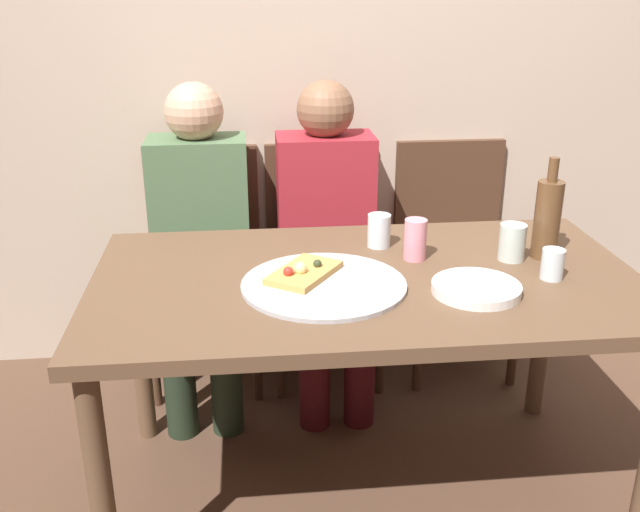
# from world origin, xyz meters

# --- Properties ---
(ground_plane) EXTENTS (8.00, 8.00, 0.00)m
(ground_plane) POSITION_xyz_m (0.00, 0.00, 0.00)
(ground_plane) COLOR #513828
(back_wall) EXTENTS (6.00, 0.10, 2.60)m
(back_wall) POSITION_xyz_m (0.00, 1.01, 1.30)
(back_wall) COLOR #BCA893
(back_wall) RESTS_ON ground_plane
(dining_table) EXTENTS (1.53, 0.85, 0.73)m
(dining_table) POSITION_xyz_m (0.00, 0.00, 0.66)
(dining_table) COLOR brown
(dining_table) RESTS_ON ground_plane
(pizza_tray) EXTENTS (0.45, 0.45, 0.01)m
(pizza_tray) POSITION_xyz_m (-0.13, -0.06, 0.74)
(pizza_tray) COLOR #ADADB2
(pizza_tray) RESTS_ON dining_table
(pizza_slice_last) EXTENTS (0.23, 0.25, 0.05)m
(pizza_slice_last) POSITION_xyz_m (-0.18, -0.01, 0.76)
(pizza_slice_last) COLOR tan
(pizza_slice_last) RESTS_ON pizza_tray
(wine_bottle) EXTENTS (0.08, 0.08, 0.30)m
(wine_bottle) POSITION_xyz_m (0.54, 0.09, 0.86)
(wine_bottle) COLOR brown
(wine_bottle) RESTS_ON dining_table
(tumbler_near) EXTENTS (0.08, 0.08, 0.11)m
(tumbler_near) POSITION_xyz_m (0.44, 0.08, 0.79)
(tumbler_near) COLOR #B7C6BC
(tumbler_near) RESTS_ON dining_table
(tumbler_far) EXTENTS (0.06, 0.06, 0.09)m
(tumbler_far) POSITION_xyz_m (0.50, -0.07, 0.78)
(tumbler_far) COLOR silver
(tumbler_far) RESTS_ON dining_table
(wine_glass) EXTENTS (0.07, 0.07, 0.10)m
(wine_glass) POSITION_xyz_m (0.07, 0.23, 0.78)
(wine_glass) COLOR silver
(wine_glass) RESTS_ON dining_table
(soda_can) EXTENTS (0.07, 0.07, 0.12)m
(soda_can) POSITION_xyz_m (0.16, 0.11, 0.80)
(soda_can) COLOR pink
(soda_can) RESTS_ON dining_table
(plate_stack) EXTENTS (0.24, 0.24, 0.03)m
(plate_stack) POSITION_xyz_m (0.27, -0.15, 0.75)
(plate_stack) COLOR white
(plate_stack) RESTS_ON dining_table
(chair_left) EXTENTS (0.44, 0.44, 0.90)m
(chair_left) POSITION_xyz_m (-0.50, 0.83, 0.51)
(chair_left) COLOR #472D1E
(chair_left) RESTS_ON ground_plane
(chair_middle) EXTENTS (0.44, 0.44, 0.90)m
(chair_middle) POSITION_xyz_m (-0.03, 0.83, 0.51)
(chair_middle) COLOR #472D1E
(chair_middle) RESTS_ON ground_plane
(chair_right) EXTENTS (0.44, 0.44, 0.90)m
(chair_right) POSITION_xyz_m (0.50, 0.83, 0.51)
(chair_right) COLOR #472D1E
(chair_right) RESTS_ON ground_plane
(guest_in_sweater) EXTENTS (0.36, 0.56, 1.17)m
(guest_in_sweater) POSITION_xyz_m (-0.50, 0.67, 0.64)
(guest_in_sweater) COLOR #4C6B47
(guest_in_sweater) RESTS_ON ground_plane
(guest_in_beanie) EXTENTS (0.36, 0.56, 1.17)m
(guest_in_beanie) POSITION_xyz_m (-0.03, 0.67, 0.64)
(guest_in_beanie) COLOR maroon
(guest_in_beanie) RESTS_ON ground_plane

